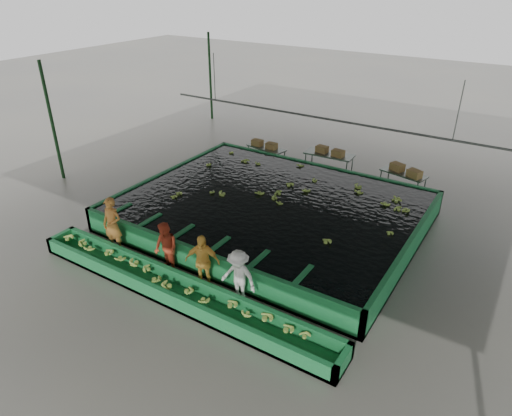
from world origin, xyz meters
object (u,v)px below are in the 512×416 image
Objects in this scene: worker_c at (202,262)px; worker_d at (238,277)px; packing_table_mid at (329,164)px; worker_a at (113,225)px; box_stack_right at (405,174)px; worker_b at (166,248)px; sorting_trough at (176,290)px; packing_table_right at (402,182)px; box_stack_mid at (330,154)px; packing_table_left at (266,156)px; flotation_tank at (271,211)px; box_stack_left at (264,147)px.

worker_d is (1.23, 0.00, -0.04)m from worker_c.
packing_table_mid is at bearing 68.22° from worker_c.
worker_a reaches higher than box_stack_right.
worker_b reaches higher than worker_d.
worker_b is at bearing 142.55° from sorting_trough.
box_stack_right reaches higher than packing_table_right.
worker_a is 3.61m from worker_c.
packing_table_mid is 0.49m from box_stack_mid.
packing_table_right reaches higher than sorting_trough.
worker_b is 0.77× the size of packing_table_mid.
worker_a is (-3.29, 0.80, 0.68)m from sorting_trough.
flotation_tank is at bearing -56.91° from packing_table_left.
worker_d reaches higher than box_stack_left.
box_stack_mid is (3.05, 0.49, 0.12)m from box_stack_left.
sorting_trough is 1.05m from worker_c.
worker_b is 10.31m from packing_table_right.
packing_table_right is at bearing 72.50° from sorting_trough.
box_stack_mid is at bearing 179.19° from box_stack_right.
worker_a reaches higher than box_stack_mid.
flotation_tank is 6.01m from box_stack_right.
box_stack_right reaches higher than packing_table_mid.
packing_table_mid is (2.91, 0.52, 0.06)m from packing_table_left.
box_stack_right is at bearing 56.77° from flotation_tank.
box_stack_right is at bearing -1.91° from packing_table_mid.
box_stack_left is (-3.09, 9.67, 0.60)m from sorting_trough.
box_stack_mid reaches higher than packing_table_left.
packing_table_mid reaches higher than packing_table_left.
packing_table_mid is 3.30m from packing_table_right.
packing_table_mid is at bearing 91.01° from flotation_tank.
box_stack_mid is at bearing 9.17° from box_stack_left.
box_stack_right is (6.29, 0.41, 0.41)m from packing_table_left.
packing_table_right is (1.66, 9.38, -0.39)m from worker_d.
sorting_trough is 4.71× the size of packing_table_mid.
worker_a is at bearing -127.45° from flotation_tank.
worker_d is (2.59, 0.00, -0.01)m from worker_b.
box_stack_mid is (-1.59, 9.36, 0.16)m from worker_d.
worker_d is 9.47m from box_stack_right.
flotation_tank is 1.00× the size of sorting_trough.
packing_table_mid is (-0.09, 5.13, 0.03)m from flotation_tank.
packing_table_right is at bearing 48.61° from worker_c.
flotation_tank is 5.40× the size of worker_a.
box_stack_mid is at bearing 90.26° from sorting_trough.
box_stack_left is at bearing 86.77° from worker_c.
worker_d is 9.53m from packing_table_right.
box_stack_mid is at bearing 97.20° from worker_d.
sorting_trough is at bearing -135.91° from worker_c.
box_stack_right is at bearing 48.07° from worker_c.
packing_table_mid is at bearing 179.17° from packing_table_right.
worker_c reaches higher than packing_table_mid.
worker_b is 9.41m from box_stack_mid.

